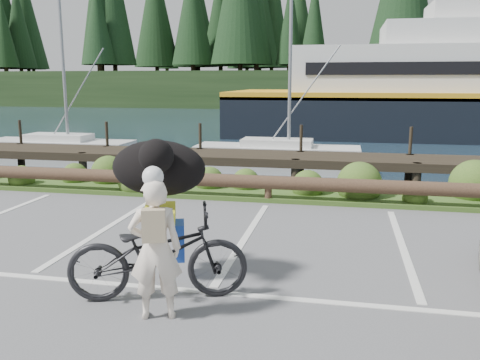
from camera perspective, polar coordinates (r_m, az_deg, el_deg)
ground at (r=7.00m, az=-2.49°, el=-11.22°), size 72.00×72.00×0.00m
harbor_backdrop at (r=84.85m, az=10.91°, el=9.13°), size 170.00×160.00×30.00m
vegetation_strip at (r=11.98m, az=3.67°, el=-1.49°), size 34.00×1.60×0.10m
log_rail at (r=11.31m, az=3.18°, el=-2.50°), size 32.00×0.30×0.60m
bicycle at (r=6.35m, az=-9.17°, el=-8.20°), size 2.32×1.40×1.15m
cyclist at (r=5.79m, az=-9.48°, el=-7.69°), size 0.68×0.55×1.62m
dog at (r=6.80m, az=-9.13°, el=1.33°), size 0.99×1.42×0.74m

